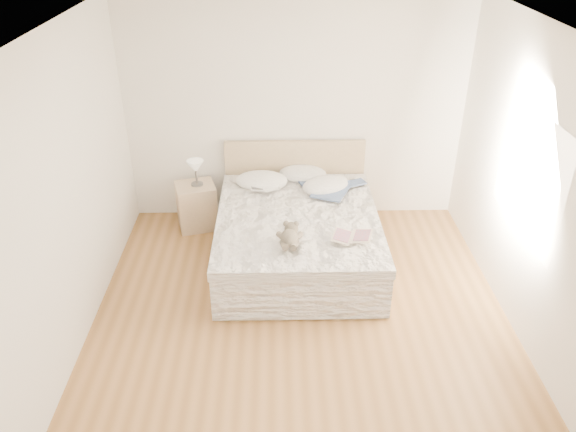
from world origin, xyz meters
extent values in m
cube|color=brown|center=(0.00, 0.00, 0.00)|extent=(4.00, 4.50, 0.00)
cube|color=white|center=(0.00, 0.00, 2.70)|extent=(4.00, 4.50, 0.00)
cube|color=white|center=(0.00, 2.25, 1.35)|extent=(4.00, 0.02, 2.70)
cube|color=white|center=(0.00, -2.25, 1.35)|extent=(4.00, 0.02, 2.70)
cube|color=white|center=(-2.00, 0.00, 1.35)|extent=(0.02, 4.50, 2.70)
cube|color=white|center=(2.00, 0.00, 1.35)|extent=(0.02, 4.50, 2.70)
cube|color=white|center=(1.99, 0.30, 1.45)|extent=(0.02, 1.30, 1.10)
cube|color=tan|center=(0.00, 1.15, 0.10)|extent=(1.68, 2.08, 0.20)
cube|color=white|center=(0.00, 1.15, 0.35)|extent=(1.60, 2.00, 0.30)
cube|color=white|center=(0.00, 1.10, 0.54)|extent=(1.72, 2.05, 0.10)
cube|color=tan|center=(0.00, 2.19, 0.50)|extent=(1.70, 0.06, 1.00)
cube|color=tan|center=(-1.20, 1.91, 0.28)|extent=(0.54, 0.50, 0.56)
cylinder|color=#534E49|center=(-1.17, 1.93, 0.57)|extent=(0.14, 0.14, 0.02)
cylinder|color=#3B3532|center=(-1.17, 1.93, 0.68)|extent=(0.03, 0.03, 0.20)
cone|color=white|center=(-1.17, 1.93, 0.80)|extent=(0.20, 0.20, 0.14)
ellipsoid|color=white|center=(-0.40, 1.86, 0.64)|extent=(0.65, 0.49, 0.18)
ellipsoid|color=white|center=(0.09, 2.03, 0.64)|extent=(0.62, 0.47, 0.17)
ellipsoid|color=white|center=(0.34, 1.72, 0.64)|extent=(0.70, 0.64, 0.17)
cube|color=white|center=(-0.38, 1.71, 0.63)|extent=(0.38, 0.29, 0.03)
cube|color=beige|center=(0.52, 0.61, 0.63)|extent=(0.46, 0.37, 0.03)
camera|label=1|loc=(-0.21, -4.07, 3.56)|focal=35.00mm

